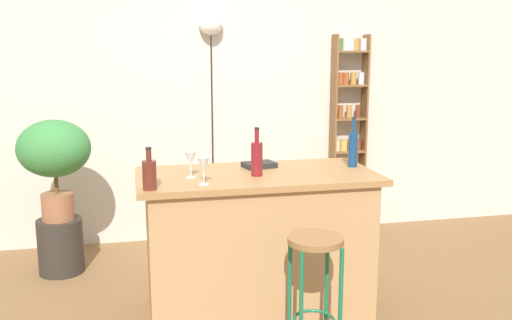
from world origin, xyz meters
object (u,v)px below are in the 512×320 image
bottle_spirits_clear (353,148)px  bottle_vinegar (257,158)px  potted_plant (54,154)px  spice_shelf (348,134)px  bar_stool (315,270)px  pendant_globe_light (211,26)px  cookbook (259,165)px  plant_stool (61,246)px  bottle_sauce_amber (149,174)px  wine_glass_left (191,159)px  wine_glass_center (203,165)px

bottle_spirits_clear → bottle_vinegar: size_ratio=1.10×
potted_plant → bottle_vinegar: size_ratio=2.54×
spice_shelf → bottle_vinegar: bearing=-128.3°
bar_stool → pendant_globe_light: bearing=96.5°
bar_stool → spice_shelf: size_ratio=0.38×
cookbook → spice_shelf: bearing=35.5°
potted_plant → pendant_globe_light: pendant_globe_light is taller
plant_stool → bottle_vinegar: size_ratio=1.40×
bottle_spirits_clear → bottle_sauce_amber: 1.42m
spice_shelf → wine_glass_left: 2.27m
bottle_spirits_clear → wine_glass_left: 1.11m
bar_stool → pendant_globe_light: size_ratio=0.35×
bottle_sauce_amber → wine_glass_left: bottle_sauce_amber is taller
potted_plant → bottle_vinegar: bottle_vinegar is taller
plant_stool → potted_plant: bearing=0.0°
wine_glass_center → pendant_globe_light: (0.31, 1.78, 0.87)m
wine_glass_left → pendant_globe_light: (0.36, 1.57, 0.87)m
plant_stool → pendant_globe_light: 2.22m
bottle_vinegar → bottle_sauce_amber: 0.71m
spice_shelf → pendant_globe_light: size_ratio=0.90×
potted_plant → bottle_vinegar: bearing=-38.1°
wine_glass_center → pendant_globe_light: pendant_globe_light is taller
plant_stool → pendant_globe_light: (1.30, 0.56, 1.72)m
cookbook → bottle_sauce_amber: bearing=-160.9°
potted_plant → wine_glass_left: (0.93, -1.02, 0.11)m
bottle_spirits_clear → wine_glass_left: bearing=-175.2°
bottle_sauce_amber → wine_glass_center: (0.32, 0.05, 0.03)m
bottle_vinegar → wine_glass_center: (-0.36, -0.17, 0.00)m
wine_glass_left → wine_glass_center: (0.05, -0.21, 0.00)m
pendant_globe_light → spice_shelf: bearing=-1.6°
bottle_vinegar → wine_glass_center: bearing=-154.9°
bottle_sauce_amber → wine_glass_center: size_ratio=1.49×
plant_stool → cookbook: bearing=-29.5°
spice_shelf → cookbook: 1.77m
bottle_sauce_amber → bottle_spirits_clear: bearing=14.3°
wine_glass_center → pendant_globe_light: 2.01m
spice_shelf → bottle_sauce_amber: (-1.92, -1.80, 0.09)m
bar_stool → potted_plant: bearing=133.3°
bottle_spirits_clear → pendant_globe_light: bearing=116.8°
spice_shelf → pendant_globe_light: bearing=178.4°
spice_shelf → wine_glass_center: spice_shelf is taller
bottle_sauce_amber → cookbook: (0.75, 0.47, -0.07)m
bottle_sauce_amber → wine_glass_center: bottle_sauce_amber is taller
potted_plant → wine_glass_center: 1.57m
cookbook → potted_plant: bearing=137.4°
bar_stool → bottle_sauce_amber: 1.08m
bottle_vinegar → bottle_sauce_amber: bottle_vinegar is taller
bar_stool → potted_plant: 2.29m
bottle_spirits_clear → pendant_globe_light: size_ratio=0.16×
bottle_spirits_clear → wine_glass_left: (-1.11, -0.09, -0.01)m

